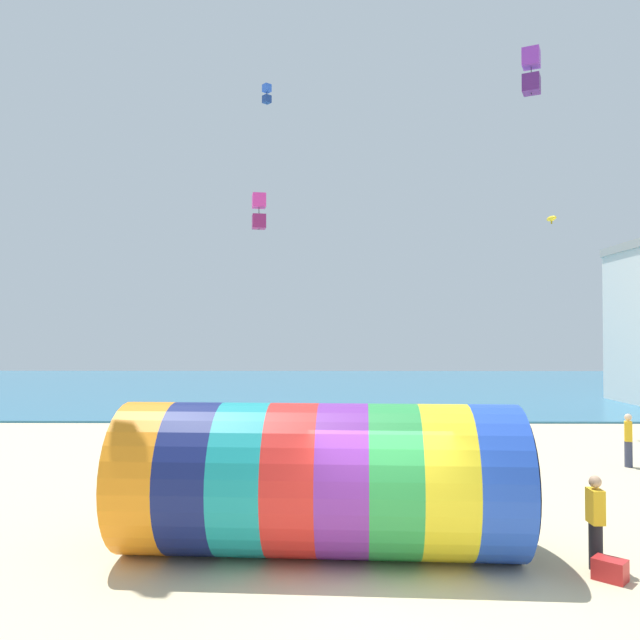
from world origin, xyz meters
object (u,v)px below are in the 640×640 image
object	(u,v)px
giant_inflatable_tube	(320,479)
bystander_mid_beach	(259,444)
bystander_near_water	(628,440)
kite_yellow_parafoil	(551,219)
kite_purple_box	(531,71)
kite_magenta_box	(259,211)
cooler_box	(610,570)
kite_blue_box	(267,94)
kite_handler	(596,521)

from	to	relation	value
giant_inflatable_tube	bystander_mid_beach	distance (m)	7.43
bystander_near_water	bystander_mid_beach	world-z (taller)	bystander_near_water
giant_inflatable_tube	kite_yellow_parafoil	size ratio (longest dim) A/B	10.52
kite_purple_box	bystander_mid_beach	size ratio (longest dim) A/B	1.00
kite_yellow_parafoil	kite_magenta_box	bearing A→B (deg)	-162.15
bystander_near_water	cooler_box	bearing A→B (deg)	-117.43
giant_inflatable_tube	kite_magenta_box	bearing A→B (deg)	102.11
kite_purple_box	bystander_near_water	xyz separation A→B (m)	(2.40, -1.68, -12.44)
cooler_box	kite_blue_box	bearing A→B (deg)	114.88
kite_blue_box	bystander_near_water	bearing A→B (deg)	-29.63
giant_inflatable_tube	bystander_mid_beach	world-z (taller)	giant_inflatable_tube
kite_handler	cooler_box	world-z (taller)	kite_handler
kite_purple_box	bystander_mid_beach	bearing A→B (deg)	-165.38
kite_purple_box	bystander_near_water	world-z (taller)	kite_purple_box
kite_handler	kite_yellow_parafoil	size ratio (longest dim) A/B	2.28
kite_handler	kite_magenta_box	distance (m)	15.91
giant_inflatable_tube	kite_magenta_box	xyz separation A→B (m)	(-2.37, 11.06, 7.31)
kite_yellow_parafoil	kite_magenta_box	distance (m)	12.86
kite_magenta_box	bystander_mid_beach	bearing A→B (deg)	-83.40
kite_blue_box	kite_purple_box	world-z (taller)	kite_blue_box
kite_magenta_box	kite_yellow_parafoil	bearing A→B (deg)	17.85
bystander_mid_beach	cooler_box	size ratio (longest dim) A/B	3.13
giant_inflatable_tube	kite_handler	bearing A→B (deg)	-7.88
kite_handler	kite_yellow_parafoil	world-z (taller)	kite_yellow_parafoil
kite_blue_box	bystander_near_water	distance (m)	19.50
bystander_near_water	kite_purple_box	bearing A→B (deg)	145.07
cooler_box	bystander_near_water	bearing A→B (deg)	62.57
bystander_mid_beach	kite_blue_box	bearing A→B (deg)	93.94
kite_purple_box	cooler_box	bearing A→B (deg)	-102.07
kite_blue_box	kite_yellow_parafoil	world-z (taller)	kite_blue_box
kite_handler	bystander_near_water	world-z (taller)	bystander_near_water
kite_purple_box	cooler_box	distance (m)	17.09
kite_magenta_box	bystander_near_water	xyz separation A→B (m)	(12.00, -3.20, -7.88)
giant_inflatable_tube	kite_yellow_parafoil	world-z (taller)	kite_yellow_parafoil
bystander_near_water	kite_handler	bearing A→B (deg)	-118.89
bystander_near_water	cooler_box	world-z (taller)	bystander_near_water
kite_magenta_box	kite_blue_box	bearing A→B (deg)	91.07
giant_inflatable_tube	kite_handler	world-z (taller)	giant_inflatable_tube
kite_magenta_box	bystander_near_water	world-z (taller)	kite_magenta_box
giant_inflatable_tube	kite_magenta_box	size ratio (longest dim) A/B	5.51
kite_magenta_box	bystander_near_water	distance (m)	14.71
kite_handler	kite_blue_box	distance (m)	21.90
kite_yellow_parafoil	cooler_box	bearing A→B (deg)	-106.95
kite_blue_box	kite_magenta_box	world-z (taller)	kite_blue_box
kite_handler	kite_yellow_parafoil	bearing A→B (deg)	72.46
kite_blue_box	bystander_mid_beach	bearing A→B (deg)	-86.06
bystander_near_water	cooler_box	distance (m)	10.21
giant_inflatable_tube	kite_yellow_parafoil	xyz separation A→B (m)	(9.86, 15.00, 7.75)
kite_purple_box	kite_blue_box	bearing A→B (deg)	151.78
kite_magenta_box	cooler_box	size ratio (longest dim) A/B	2.67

